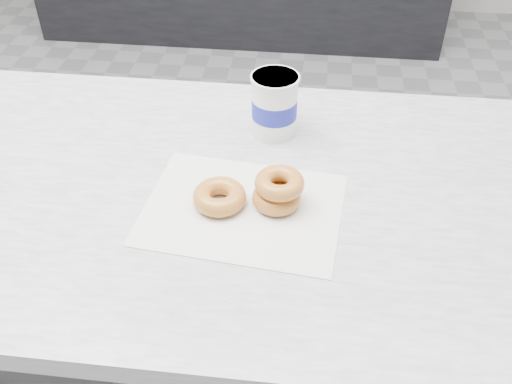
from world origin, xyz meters
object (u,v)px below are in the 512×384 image
counter (91,322)px  donut_stack (278,190)px  donut_single (219,197)px  coffee_cup (274,104)px

counter → donut_stack: donut_stack is taller
donut_single → counter: bearing=172.7°
donut_stack → coffee_cup: coffee_cup is taller
donut_stack → counter: bearing=175.9°
counter → coffee_cup: (0.41, 0.19, 0.51)m
donut_single → donut_stack: (0.10, 0.01, 0.01)m
counter → coffee_cup: size_ratio=23.72×
counter → donut_stack: (0.44, -0.03, 0.48)m
counter → donut_stack: size_ratio=25.77×
coffee_cup → donut_stack: bearing=-93.6°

